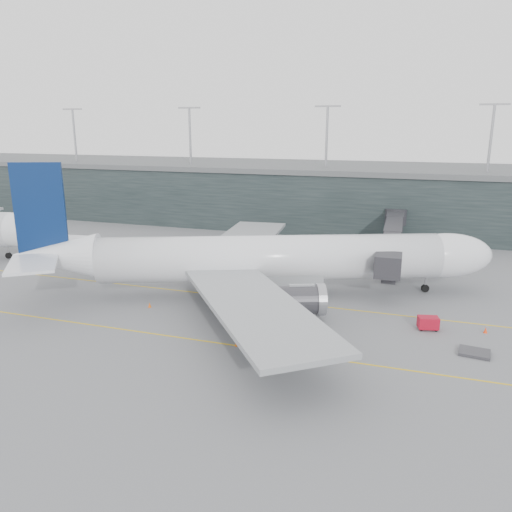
% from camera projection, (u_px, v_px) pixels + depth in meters
% --- Properties ---
extents(ground, '(320.00, 320.00, 0.00)m').
position_uv_depth(ground, '(235.00, 288.00, 79.06)').
color(ground, slate).
rests_on(ground, ground).
extents(taxiline_a, '(160.00, 0.25, 0.02)m').
position_uv_depth(taxiline_a, '(226.00, 296.00, 75.38)').
color(taxiline_a, gold).
rests_on(taxiline_a, ground).
extents(taxiline_b, '(160.00, 0.25, 0.02)m').
position_uv_depth(taxiline_b, '(177.00, 337.00, 60.69)').
color(taxiline_b, gold).
rests_on(taxiline_b, ground).
extents(taxiline_lead_main, '(0.25, 60.00, 0.02)m').
position_uv_depth(taxiline_lead_main, '(296.00, 259.00, 95.90)').
color(taxiline_lead_main, gold).
rests_on(taxiline_lead_main, ground).
extents(terminal, '(240.00, 36.00, 29.00)m').
position_uv_depth(terminal, '(313.00, 194.00, 130.38)').
color(terminal, black).
rests_on(terminal, ground).
extents(main_aircraft, '(68.70, 63.48, 20.05)m').
position_uv_depth(main_aircraft, '(267.00, 259.00, 74.40)').
color(main_aircraft, white).
rests_on(main_aircraft, ground).
extents(jet_bridge, '(5.36, 49.02, 7.47)m').
position_uv_depth(jet_bridge, '(394.00, 231.00, 94.53)').
color(jet_bridge, '#27262B').
rests_on(jet_bridge, ground).
extents(gse_cart, '(2.77, 2.10, 1.69)m').
position_uv_depth(gse_cart, '(428.00, 323.00, 62.73)').
color(gse_cart, '#A30B1F').
rests_on(gse_cart, ground).
extents(baggage_dolly, '(3.60, 3.03, 0.33)m').
position_uv_depth(baggage_dolly, '(474.00, 352.00, 56.18)').
color(baggage_dolly, '#333236').
rests_on(baggage_dolly, ground).
extents(uld_a, '(2.27, 1.93, 1.86)m').
position_uv_depth(uld_a, '(230.00, 262.00, 90.45)').
color(uld_a, '#37373C').
rests_on(uld_a, ground).
extents(uld_b, '(2.29, 1.88, 1.98)m').
position_uv_depth(uld_b, '(252.00, 263.00, 89.77)').
color(uld_b, '#37373C').
rests_on(uld_b, ground).
extents(uld_c, '(2.05, 1.75, 1.68)m').
position_uv_depth(uld_c, '(261.00, 264.00, 89.25)').
color(uld_c, '#37373C').
rests_on(uld_c, ground).
extents(cone_nose, '(0.47, 0.47, 0.74)m').
position_uv_depth(cone_nose, '(486.00, 330.00, 61.85)').
color(cone_nose, '#FD3B0E').
rests_on(cone_nose, ground).
extents(cone_wing_stbd, '(0.47, 0.47, 0.76)m').
position_uv_depth(cone_wing_stbd, '(237.00, 343.00, 58.18)').
color(cone_wing_stbd, '#CE550B').
rests_on(cone_wing_stbd, ground).
extents(cone_wing_port, '(0.44, 0.44, 0.70)m').
position_uv_depth(cone_wing_port, '(308.00, 273.00, 85.67)').
color(cone_wing_port, '#D8640C').
rests_on(cone_wing_port, ground).
extents(cone_tail, '(0.45, 0.45, 0.72)m').
position_uv_depth(cone_tail, '(150.00, 305.00, 70.53)').
color(cone_tail, '#E9570C').
rests_on(cone_tail, ground).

